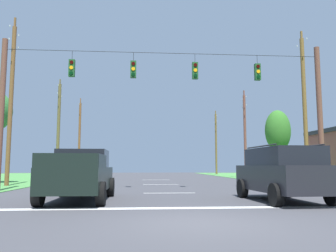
% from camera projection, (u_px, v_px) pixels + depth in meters
% --- Properties ---
extents(ground_plane, '(120.00, 120.00, 0.00)m').
position_uv_depth(ground_plane, '(200.00, 223.00, 8.03)').
color(ground_plane, '#3D3D42').
extents(stop_bar_stripe, '(15.67, 0.45, 0.01)m').
position_uv_depth(stop_bar_stripe, '(185.00, 208.00, 10.82)').
color(stop_bar_stripe, white).
rests_on(stop_bar_stripe, ground).
extents(lane_dash_0, '(2.50, 0.15, 0.01)m').
position_uv_depth(lane_dash_0, '(170.00, 193.00, 16.77)').
color(lane_dash_0, white).
rests_on(lane_dash_0, ground).
extents(lane_dash_1, '(2.50, 0.15, 0.01)m').
position_uv_depth(lane_dash_1, '(161.00, 184.00, 24.46)').
color(lane_dash_1, white).
rests_on(lane_dash_1, ground).
extents(lane_dash_2, '(2.50, 0.15, 0.01)m').
position_uv_depth(lane_dash_2, '(156.00, 180.00, 32.51)').
color(lane_dash_2, white).
rests_on(lane_dash_2, ground).
extents(overhead_signal_span, '(17.91, 0.31, 8.19)m').
position_uv_depth(overhead_signal_span, '(166.00, 107.00, 19.13)').
color(overhead_signal_span, brown).
rests_on(overhead_signal_span, ground).
extents(pickup_truck, '(2.29, 5.40, 1.95)m').
position_uv_depth(pickup_truck, '(81.00, 175.00, 13.22)').
color(pickup_truck, black).
rests_on(pickup_truck, ground).
extents(suv_black, '(2.39, 4.88, 2.05)m').
position_uv_depth(suv_black, '(282.00, 173.00, 12.91)').
color(suv_black, black).
rests_on(suv_black, ground).
extents(distant_car_crossing_white, '(2.30, 4.43, 1.52)m').
position_uv_depth(distant_car_crossing_white, '(282.00, 172.00, 30.35)').
color(distant_car_crossing_white, silver).
rests_on(distant_car_crossing_white, ground).
extents(utility_pole_mid_right, '(0.29, 1.59, 10.87)m').
position_uv_depth(utility_pole_mid_right, '(305.00, 108.00, 24.09)').
color(utility_pole_mid_right, brown).
rests_on(utility_pole_mid_right, ground).
extents(utility_pole_far_right, '(0.28, 1.59, 9.57)m').
position_uv_depth(utility_pole_far_right, '(245.00, 134.00, 37.66)').
color(utility_pole_far_right, brown).
rests_on(utility_pole_far_right, ground).
extents(utility_pole_near_left, '(0.29, 1.91, 9.87)m').
position_uv_depth(utility_pole_near_left, '(216.00, 142.00, 53.61)').
color(utility_pole_near_left, brown).
rests_on(utility_pole_near_left, ground).
extents(utility_pole_far_left, '(0.28, 1.76, 11.44)m').
position_uv_depth(utility_pole_far_left, '(11.00, 100.00, 23.16)').
color(utility_pole_far_left, brown).
rests_on(utility_pole_far_left, ground).
extents(utility_pole_distant_right, '(0.34, 1.82, 10.79)m').
position_uv_depth(utility_pole_distant_right, '(58.00, 128.00, 37.54)').
color(utility_pole_distant_right, brown).
rests_on(utility_pole_distant_right, ground).
extents(utility_pole_distant_left, '(0.33, 1.91, 11.24)m').
position_uv_depth(utility_pole_distant_left, '(79.00, 138.00, 50.62)').
color(utility_pole_distant_left, brown).
rests_on(utility_pole_distant_left, ground).
extents(tree_roadside_far_right, '(2.67, 2.67, 7.22)m').
position_uv_depth(tree_roadside_far_right, '(278.00, 131.00, 36.86)').
color(tree_roadside_far_right, brown).
rests_on(tree_roadside_far_right, ground).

